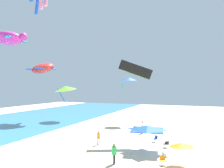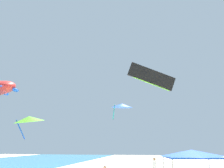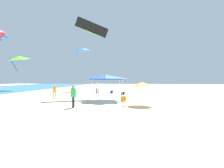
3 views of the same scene
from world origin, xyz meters
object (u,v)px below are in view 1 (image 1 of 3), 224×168
canopy_tent (147,128)px  kite_delta_lime (66,88)px  beach_umbrella (181,145)px  folding_chair_facing_ocean (155,138)px  folding_chair_near_cooler (166,144)px  person_near_umbrella (114,152)px  kite_turtle_magenta (8,38)px  folding_chair_right_of_tent (163,160)px  cooler_box (165,155)px  person_watching_sky (142,126)px  kite_parafoil_black (135,70)px  kite_turtle_red (43,68)px  kite_delta_blue (129,79)px  person_kite_handler (98,137)px

canopy_tent → kite_delta_lime: kite_delta_lime is taller
beach_umbrella → folding_chair_facing_ocean: beach_umbrella is taller
folding_chair_near_cooler → canopy_tent: bearing=17.9°
person_near_umbrella → kite_turtle_magenta: kite_turtle_magenta is taller
beach_umbrella → person_near_umbrella: 6.03m
folding_chair_near_cooler → folding_chair_right_of_tent: (-5.56, -0.47, 0.00)m
cooler_box → kite_delta_lime: (15.41, 22.76, 6.63)m
folding_chair_facing_ocean → person_near_umbrella: bearing=-71.1°
folding_chair_facing_ocean → person_watching_sky: (4.27, 2.74, 0.63)m
cooler_box → person_near_umbrella: (-3.82, 4.02, 0.90)m
beach_umbrella → kite_parafoil_black: bearing=40.8°
folding_chair_near_cooler → cooler_box: folding_chair_near_cooler is taller
canopy_tent → kite_turtle_red: (11.45, 24.31, 8.39)m
person_near_umbrella → person_watching_sky: bearing=170.8°
kite_turtle_magenta → kite_turtle_red: 8.73m
canopy_tent → kite_parafoil_black: kite_parafoil_black is taller
kite_turtle_red → kite_delta_lime: bearing=-115.5°
kite_delta_blue → kite_turtle_red: size_ratio=0.58×
canopy_tent → folding_chair_facing_ocean: (4.16, -0.06, -2.07)m
kite_delta_blue → kite_delta_lime: kite_delta_blue is taller
kite_parafoil_black → kite_turtle_red: bearing=145.7°
kite_turtle_magenta → kite_parafoil_black: bearing=-11.9°
kite_delta_blue → kite_turtle_red: (-4.23, 17.23, 2.30)m
canopy_tent → person_watching_sky: canopy_tent is taller
kite_delta_blue → kite_turtle_red: kite_turtle_red is taller
cooler_box → kite_turtle_red: kite_turtle_red is taller
folding_chair_facing_ocean → kite_turtle_magenta: 29.88m
canopy_tent → folding_chair_near_cooler: 3.41m
canopy_tent → person_watching_sky: bearing=17.7°
person_near_umbrella → kite_parafoil_black: (9.09, 0.58, 8.25)m
folding_chair_right_of_tent → kite_turtle_magenta: size_ratio=0.12×
beach_umbrella → cooler_box: beach_umbrella is taller
kite_turtle_magenta → kite_turtle_red: size_ratio=0.95×
kite_delta_blue → folding_chair_right_of_tent: bearing=-90.2°
cooler_box → person_kite_handler: bearing=80.7°
canopy_tent → kite_turtle_magenta: kite_turtle_magenta is taller
folding_chair_near_cooler → kite_parafoil_black: kite_parafoil_black is taller
folding_chair_right_of_tent → person_kite_handler: person_kite_handler is taller
beach_umbrella → person_near_umbrella: (-1.82, 5.69, -0.78)m
person_near_umbrella → folding_chair_right_of_tent: bearing=96.8°
folding_chair_right_of_tent → kite_turtle_red: 32.15m
person_watching_sky → kite_parafoil_black: kite_parafoil_black is taller
kite_delta_blue → canopy_tent: bearing=-91.7°
cooler_box → kite_parafoil_black: bearing=41.1°
folding_chair_facing_ocean → kite_turtle_red: kite_turtle_red is taller
person_kite_handler → kite_delta_lime: kite_delta_lime is taller
kite_turtle_magenta → canopy_tent: bearing=-21.1°
folding_chair_facing_ocean → kite_delta_lime: size_ratio=0.14×
canopy_tent → kite_parafoil_black: size_ratio=0.86×
folding_chair_facing_ocean → cooler_box: size_ratio=1.10×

